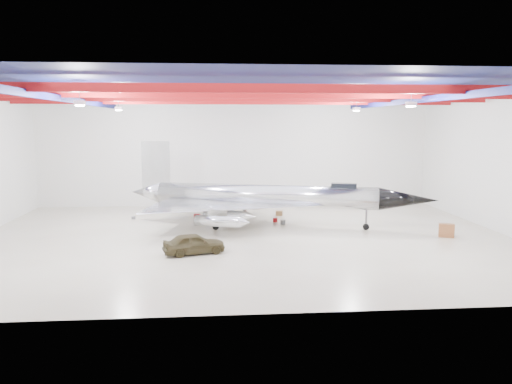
{
  "coord_description": "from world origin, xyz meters",
  "views": [
    {
      "loc": [
        -2.12,
        -36.39,
        8.59
      ],
      "look_at": [
        1.04,
        2.0,
        3.18
      ],
      "focal_mm": 35.0,
      "sensor_mm": 36.0,
      "label": 1
    }
  ],
  "objects": [
    {
      "name": "wall_right",
      "position": [
        20.0,
        0.0,
        5.5
      ],
      "size": [
        0.0,
        30.0,
        30.0
      ],
      "primitive_type": "plane",
      "rotation": [
        1.57,
        0.0,
        -1.57
      ],
      "color": "silver",
      "rests_on": "floor"
    },
    {
      "name": "ceiling_structure",
      "position": [
        0.0,
        0.0,
        10.32
      ],
      "size": [
        39.5,
        29.5,
        1.08
      ],
      "color": "maroon",
      "rests_on": "ceiling"
    },
    {
      "name": "ceiling",
      "position": [
        0.0,
        0.0,
        11.0
      ],
      "size": [
        40.0,
        40.0,
        0.0
      ],
      "primitive_type": "plane",
      "rotation": [
        3.14,
        0.0,
        0.0
      ],
      "color": "#0A0F38",
      "rests_on": "wall_back"
    },
    {
      "name": "jeep",
      "position": [
        -3.56,
        -4.25,
        0.69
      ],
      "size": [
        4.32,
        2.68,
        1.37
      ],
      "primitive_type": "imported",
      "rotation": [
        0.0,
        0.0,
        1.85
      ],
      "color": "#3E361F",
      "rests_on": "floor"
    },
    {
      "name": "wall_back",
      "position": [
        0.0,
        15.0,
        5.5
      ],
      "size": [
        40.0,
        0.0,
        40.0
      ],
      "primitive_type": "plane",
      "rotation": [
        1.57,
        0.0,
        0.0
      ],
      "color": "silver",
      "rests_on": "floor"
    },
    {
      "name": "floor",
      "position": [
        0.0,
        0.0,
        0.0
      ],
      "size": [
        40.0,
        40.0,
        0.0
      ],
      "primitive_type": "plane",
      "color": "#B9AA93",
      "rests_on": "ground"
    },
    {
      "name": "jet_aircraft",
      "position": [
        1.95,
        4.21,
        2.29
      ],
      "size": [
        25.05,
        18.0,
        6.97
      ],
      "rotation": [
        0.0,
        0.0,
        -0.28
      ],
      "color": "silver",
      "rests_on": "floor"
    },
    {
      "name": "oil_barrel",
      "position": [
        -2.04,
        7.0,
        0.17
      ],
      "size": [
        0.5,
        0.4,
        0.35
      ],
      "primitive_type": "cube",
      "rotation": [
        0.0,
        0.0,
        0.01
      ],
      "color": "olive",
      "rests_on": "floor"
    },
    {
      "name": "crate_small",
      "position": [
        -9.45,
        8.09,
        0.12
      ],
      "size": [
        0.39,
        0.34,
        0.24
      ],
      "primitive_type": "cube",
      "rotation": [
        0.0,
        0.0,
        0.23
      ],
      "color": "#59595B",
      "rests_on": "floor"
    },
    {
      "name": "tool_chest",
      "position": [
        3.01,
        5.73,
        0.18
      ],
      "size": [
        0.52,
        0.52,
        0.36
      ],
      "primitive_type": "cylinder",
      "rotation": [
        0.0,
        0.0,
        -0.43
      ],
      "color": "#9D0F13",
      "rests_on": "floor"
    },
    {
      "name": "parts_bin",
      "position": [
        3.75,
        8.76,
        0.22
      ],
      "size": [
        0.7,
        0.6,
        0.43
      ],
      "primitive_type": "cube",
      "rotation": [
        0.0,
        0.0,
        -0.2
      ],
      "color": "olive",
      "rests_on": "floor"
    },
    {
      "name": "engine_drum",
      "position": [
        3.56,
        4.73,
        0.19
      ],
      "size": [
        0.5,
        0.5,
        0.38
      ],
      "primitive_type": "cylinder",
      "rotation": [
        0.0,
        0.0,
        0.2
      ],
      "color": "#59595B",
      "rests_on": "floor"
    },
    {
      "name": "toolbox_red",
      "position": [
        -3.81,
        8.29,
        0.17
      ],
      "size": [
        0.61,
        0.55,
        0.34
      ],
      "primitive_type": "cube",
      "rotation": [
        0.0,
        0.0,
        -0.41
      ],
      "color": "#9D0F13",
      "rests_on": "floor"
    },
    {
      "name": "desk",
      "position": [
        15.16,
        -1.0,
        0.51
      ],
      "size": [
        1.24,
        0.92,
        1.02
      ],
      "primitive_type": "cube",
      "rotation": [
        0.0,
        0.0,
        -0.37
      ],
      "color": "brown",
      "rests_on": "floor"
    },
    {
      "name": "spares_box",
      "position": [
        0.62,
        10.37,
        0.16
      ],
      "size": [
        0.4,
        0.4,
        0.32
      ],
      "primitive_type": "cylinder",
      "rotation": [
        0.0,
        0.0,
        -0.15
      ],
      "color": "#59595B",
      "rests_on": "floor"
    }
  ]
}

